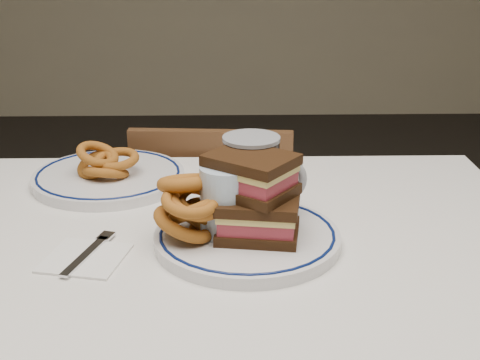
{
  "coord_description": "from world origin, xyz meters",
  "views": [
    {
      "loc": [
        0.1,
        -0.96,
        1.23
      ],
      "look_at": [
        0.12,
        0.04,
        0.85
      ],
      "focal_mm": 50.0,
      "sensor_mm": 36.0,
      "label": 1
    }
  ],
  "objects_px": {
    "main_plate": "(247,237)",
    "beer_mug": "(253,181)",
    "reuben_sandwich": "(255,196)",
    "far_plate": "(109,177)",
    "chair_far": "(216,256)"
  },
  "relations": [
    {
      "from": "reuben_sandwich",
      "to": "beer_mug",
      "type": "relative_size",
      "value": 1.02
    },
    {
      "from": "chair_far",
      "to": "main_plate",
      "type": "relative_size",
      "value": 2.69
    },
    {
      "from": "reuben_sandwich",
      "to": "far_plate",
      "type": "distance_m",
      "value": 0.4
    },
    {
      "from": "reuben_sandwich",
      "to": "far_plate",
      "type": "relative_size",
      "value": 0.54
    },
    {
      "from": "reuben_sandwich",
      "to": "far_plate",
      "type": "xyz_separation_m",
      "value": [
        -0.28,
        0.28,
        -0.07
      ]
    },
    {
      "from": "main_plate",
      "to": "reuben_sandwich",
      "type": "bearing_deg",
      "value": -19.04
    },
    {
      "from": "chair_far",
      "to": "reuben_sandwich",
      "type": "xyz_separation_m",
      "value": [
        0.07,
        -0.57,
        0.4
      ]
    },
    {
      "from": "chair_far",
      "to": "beer_mug",
      "type": "distance_m",
      "value": 0.64
    },
    {
      "from": "reuben_sandwich",
      "to": "far_plate",
      "type": "bearing_deg",
      "value": 134.27
    },
    {
      "from": "chair_far",
      "to": "main_plate",
      "type": "bearing_deg",
      "value": -83.96
    },
    {
      "from": "main_plate",
      "to": "beer_mug",
      "type": "xyz_separation_m",
      "value": [
        0.01,
        0.07,
        0.07
      ]
    },
    {
      "from": "main_plate",
      "to": "reuben_sandwich",
      "type": "relative_size",
      "value": 1.85
    },
    {
      "from": "main_plate",
      "to": "reuben_sandwich",
      "type": "xyz_separation_m",
      "value": [
        0.01,
        -0.0,
        0.07
      ]
    },
    {
      "from": "beer_mug",
      "to": "far_plate",
      "type": "relative_size",
      "value": 0.53
    },
    {
      "from": "beer_mug",
      "to": "reuben_sandwich",
      "type": "bearing_deg",
      "value": -90.59
    }
  ]
}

